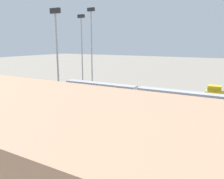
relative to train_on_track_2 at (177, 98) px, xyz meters
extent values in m
plane|color=gray|center=(13.72, 0.00, -2.11)|extent=(400.00, 400.00, 0.00)
cube|color=#4C443D|center=(13.72, -10.00, -2.05)|extent=(140.00, 2.80, 0.12)
cube|color=#4C443D|center=(13.72, -5.00, -2.05)|extent=(140.00, 2.80, 0.12)
cube|color=#3D3833|center=(13.72, 0.00, -2.05)|extent=(140.00, 2.80, 0.12)
cube|color=#4C443D|center=(13.72, 5.00, -2.05)|extent=(140.00, 2.80, 0.12)
cube|color=#4C443D|center=(13.72, 10.00, -2.05)|extent=(140.00, 2.80, 0.12)
cube|color=#B7BABF|center=(-1.56, 0.00, -0.09)|extent=(23.00, 3.00, 3.80)
cube|color=#B7BABF|center=(22.64, 0.00, -0.09)|extent=(23.00, 3.00, 3.80)
cube|color=#B7BABF|center=(3.75, 10.00, -0.09)|extent=(23.00, 3.00, 3.80)
cube|color=maroon|center=(3.75, 10.00, -0.05)|extent=(22.40, 3.06, 0.36)
cube|color=#B7BABF|center=(27.95, 10.00, -0.09)|extent=(23.00, 3.00, 3.80)
cube|color=maroon|center=(27.95, 10.00, -0.13)|extent=(22.40, 3.06, 0.36)
cube|color=gold|center=(-7.88, -5.00, 2.31)|extent=(3.00, 2.70, 1.40)
cylinder|color=#9EA0A5|center=(38.96, -13.48, 10.01)|extent=(0.44, 0.44, 24.26)
cube|color=#262628|center=(38.96, -13.48, 22.74)|extent=(2.80, 0.70, 1.20)
cylinder|color=#9EA0A5|center=(26.05, 13.50, 8.98)|extent=(0.44, 0.44, 22.20)
cube|color=#262628|center=(26.05, 13.50, 20.68)|extent=(2.80, 0.70, 1.20)
cylinder|color=#9EA0A5|center=(33.78, -12.34, 10.92)|extent=(0.44, 0.44, 26.08)
cube|color=#262628|center=(33.78, -12.34, 24.56)|extent=(2.80, 0.70, 1.20)
camera|label=1|loc=(-12.88, 55.12, 13.37)|focal=36.34mm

